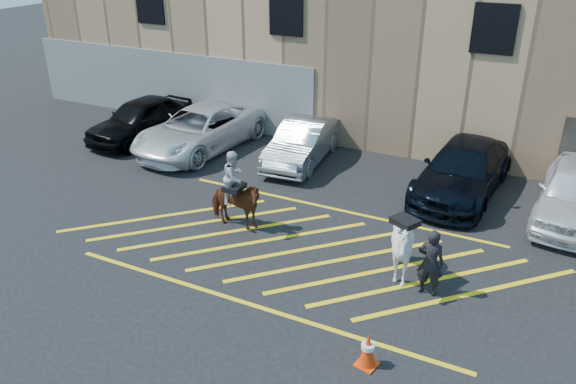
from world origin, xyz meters
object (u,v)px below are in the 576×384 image
at_px(traffic_cone, 368,350).
at_px(mounted_bay, 235,198).
at_px(handler, 430,262).
at_px(car_blue_suv, 463,170).
at_px(car_white_pickup, 200,129).
at_px(car_silver_sedan, 302,142).
at_px(saddled_white, 402,247).
at_px(car_black_suv, 141,119).

bearing_deg(traffic_cone, mounted_bay, 144.90).
distance_m(handler, mounted_bay, 5.43).
bearing_deg(car_blue_suv, car_white_pickup, -172.54).
bearing_deg(car_blue_suv, car_silver_sedan, -176.53).
relative_size(mounted_bay, traffic_cone, 3.02).
bearing_deg(car_white_pickup, car_blue_suv, 8.20).
bearing_deg(car_silver_sedan, saddled_white, -52.42).
relative_size(car_white_pickup, car_blue_suv, 1.05).
bearing_deg(car_silver_sedan, mounted_bay, -90.95).
bearing_deg(car_black_suv, car_silver_sedan, 10.37).
height_order(car_black_suv, car_silver_sedan, car_black_suv).
height_order(handler, traffic_cone, handler).
xyz_separation_m(car_black_suv, car_blue_suv, (11.88, 0.49, -0.02)).
xyz_separation_m(car_silver_sedan, traffic_cone, (5.29, -8.50, -0.34)).
xyz_separation_m(car_blue_suv, mounted_bay, (-5.05, -4.93, 0.13)).
xyz_separation_m(car_white_pickup, handler, (9.58, -5.17, 0.04)).
xyz_separation_m(saddled_white, traffic_cone, (0.25, -3.02, -0.49)).
bearing_deg(car_silver_sedan, car_black_suv, -179.77).
distance_m(mounted_bay, saddled_white, 4.70).
bearing_deg(car_blue_suv, saddled_white, -89.24).
xyz_separation_m(car_silver_sedan, saddled_white, (5.04, -5.48, 0.15)).
relative_size(car_blue_suv, saddled_white, 2.61).
xyz_separation_m(car_white_pickup, car_silver_sedan, (3.83, 0.57, -0.06)).
distance_m(car_silver_sedan, car_blue_suv, 5.41).
height_order(mounted_bay, traffic_cone, mounted_bay).
relative_size(car_silver_sedan, handler, 2.68).
xyz_separation_m(car_silver_sedan, handler, (5.75, -5.74, 0.09)).
relative_size(mounted_bay, saddled_white, 1.10).
height_order(car_black_suv, saddled_white, saddled_white).
bearing_deg(car_silver_sedan, traffic_cone, -63.14).
xyz_separation_m(car_white_pickup, traffic_cone, (9.12, -7.94, -0.40)).
bearing_deg(car_blue_suv, traffic_cone, -86.15).
bearing_deg(saddled_white, mounted_bay, 174.59).
height_order(saddled_white, traffic_cone, saddled_white).
xyz_separation_m(handler, traffic_cone, (-0.46, -2.76, -0.43)).
height_order(car_white_pickup, saddled_white, saddled_white).
distance_m(car_white_pickup, saddled_white, 10.14).
height_order(car_white_pickup, car_silver_sedan, car_white_pickup).
bearing_deg(traffic_cone, car_black_suv, 146.08).
bearing_deg(car_blue_suv, car_black_suv, -173.03).
relative_size(car_white_pickup, saddled_white, 2.73).
distance_m(car_white_pickup, car_silver_sedan, 3.87).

